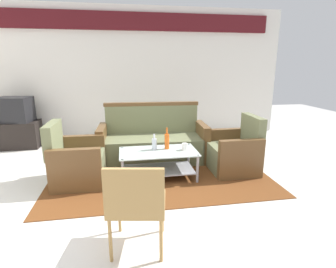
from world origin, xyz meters
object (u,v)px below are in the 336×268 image
object	(u,v)px
bottle_clear	(154,144)
wicker_chair	(136,201)
armchair_right	(234,153)
cup	(185,147)
television	(15,110)
coffee_table	(158,160)
bottle_orange	(167,141)
tv_stand	(18,135)
couch	(153,143)
armchair_left	(77,163)

from	to	relation	value
bottle_clear	wicker_chair	size ratio (longest dim) A/B	0.28
armchair_right	cup	world-z (taller)	armchair_right
television	wicker_chair	size ratio (longest dim) A/B	0.79
armchair_right	coffee_table	bearing A→B (deg)	94.65
bottle_orange	tv_stand	world-z (taller)	bottle_orange
armchair_right	coffee_table	distance (m)	1.19
television	bottle_orange	bearing A→B (deg)	153.81
couch	bottle_clear	xyz separation A→B (m)	(-0.06, -0.68, 0.18)
coffee_table	television	world-z (taller)	television
tv_stand	wicker_chair	world-z (taller)	wicker_chair
cup	armchair_right	bearing A→B (deg)	7.03
armchair_left	bottle_clear	size ratio (longest dim) A/B	3.61
couch	coffee_table	size ratio (longest dim) A/B	1.66
cup	television	bearing A→B (deg)	146.08
cup	television	xyz separation A→B (m)	(-2.92, 1.97, 0.30)
bottle_orange	wicker_chair	bearing A→B (deg)	-108.03
wicker_chair	cup	bearing A→B (deg)	72.91
television	couch	bearing A→B (deg)	163.61
bottle_clear	cup	bearing A→B (deg)	-11.95
armchair_right	coffee_table	xyz separation A→B (m)	(-1.19, -0.09, -0.02)
bottle_orange	wicker_chair	world-z (taller)	wicker_chair
cup	wicker_chair	world-z (taller)	wicker_chair
bottle_clear	cup	size ratio (longest dim) A/B	2.35
coffee_table	armchair_left	bearing A→B (deg)	177.54
bottle_orange	tv_stand	size ratio (longest dim) A/B	0.40
coffee_table	wicker_chair	distance (m)	1.61
bottle_clear	bottle_orange	size ratio (longest dim) A/B	0.74
couch	wicker_chair	xyz separation A→B (m)	(-0.41, -2.31, 0.18)
bottle_clear	couch	bearing A→B (deg)	85.03
armchair_right	bottle_clear	size ratio (longest dim) A/B	3.61
couch	television	world-z (taller)	television
armchair_right	bottle_clear	bearing A→B (deg)	90.75
couch	bottle_orange	world-z (taller)	couch
tv_stand	television	world-z (taller)	television
armchair_right	coffee_table	size ratio (longest dim) A/B	0.77
cup	tv_stand	world-z (taller)	tv_stand
cup	tv_stand	size ratio (longest dim) A/B	0.12
bottle_orange	television	distance (m)	3.27
bottle_orange	wicker_chair	size ratio (longest dim) A/B	0.38
tv_stand	bottle_orange	bearing A→B (deg)	-34.88
couch	tv_stand	bearing A→B (deg)	-22.44
armchair_left	cup	xyz separation A→B (m)	(1.52, -0.06, 0.17)
bottle_clear	armchair_left	bearing A→B (deg)	-178.33
tv_stand	television	size ratio (longest dim) A/B	1.21
armchair_right	bottle_clear	xyz separation A→B (m)	(-1.24, -0.01, 0.21)
armchair_left	bottle_clear	world-z (taller)	armchair_left
cup	television	size ratio (longest dim) A/B	0.15
armchair_right	television	distance (m)	4.20
armchair_left	couch	bearing A→B (deg)	122.56
armchair_left	tv_stand	distance (m)	2.37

